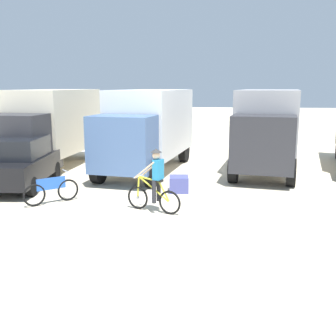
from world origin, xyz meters
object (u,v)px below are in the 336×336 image
at_px(supply_crate, 179,184).
at_px(box_truck_grey_hauler, 267,126).
at_px(bicycle_spare, 52,191).
at_px(box_truck_cream_rv, 50,124).
at_px(cyclist_orange_shirt, 155,183).
at_px(sedan_parked, 21,162).
at_px(box_truck_avon_van, 148,126).

bearing_deg(supply_crate, box_truck_grey_hauler, 50.15).
height_order(bicycle_spare, supply_crate, bicycle_spare).
height_order(box_truck_cream_rv, bicycle_spare, box_truck_cream_rv).
bearing_deg(cyclist_orange_shirt, box_truck_grey_hauler, 58.56).
bearing_deg(sedan_parked, bicycle_spare, -45.72).
height_order(box_truck_avon_van, supply_crate, box_truck_avon_van).
distance_m(box_truck_grey_hauler, supply_crate, 5.51).
relative_size(box_truck_grey_hauler, sedan_parked, 1.63).
distance_m(sedan_parked, supply_crate, 5.61).
distance_m(cyclist_orange_shirt, supply_crate, 2.41).
bearing_deg(sedan_parked, cyclist_orange_shirt, -25.36).
distance_m(sedan_parked, bicycle_spare, 2.70).
xyz_separation_m(box_truck_cream_rv, bicycle_spare, (2.20, -5.49, -1.48)).
distance_m(box_truck_avon_van, cyclist_orange_shirt, 5.92).
bearing_deg(supply_crate, box_truck_cream_rv, 147.91).
bearing_deg(supply_crate, box_truck_avon_van, 114.57).
bearing_deg(box_truck_avon_van, sedan_parked, -140.38).
distance_m(box_truck_avon_van, sedan_parked, 5.29).
height_order(box_truck_cream_rv, cyclist_orange_shirt, box_truck_cream_rv).
bearing_deg(supply_crate, cyclist_orange_shirt, -102.16).
relative_size(box_truck_avon_van, cyclist_orange_shirt, 3.87).
xyz_separation_m(box_truck_avon_van, cyclist_orange_shirt, (1.08, -5.72, -1.03)).
relative_size(box_truck_cream_rv, box_truck_grey_hauler, 0.98).
relative_size(cyclist_orange_shirt, bicycle_spare, 1.38).
bearing_deg(sedan_parked, supply_crate, -1.32).
xyz_separation_m(box_truck_grey_hauler, sedan_parked, (-8.96, -3.92, -0.99)).
bearing_deg(supply_crate, bicycle_spare, -154.59).
distance_m(box_truck_avon_van, box_truck_grey_hauler, 4.99).
relative_size(box_truck_avon_van, bicycle_spare, 5.34).
distance_m(box_truck_cream_rv, sedan_parked, 3.74).
bearing_deg(cyclist_orange_shirt, box_truck_cream_rv, 132.18).
bearing_deg(box_truck_grey_hauler, box_truck_avon_van, -173.05).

